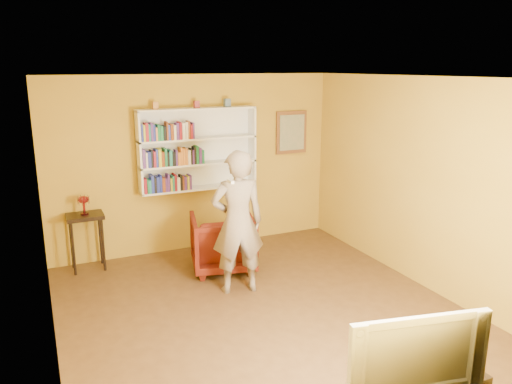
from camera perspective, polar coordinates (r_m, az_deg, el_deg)
room_shell at (r=5.59m, az=0.98°, el=-4.59°), size 5.30×5.80×2.88m
bookshelf at (r=7.64m, az=-6.78°, el=4.92°), size 1.80×0.29×1.23m
books_row_lower at (r=7.49m, az=-10.19°, el=0.96°), size 0.71×0.19×0.26m
books_row_middle at (r=7.44m, az=-9.54°, el=3.93°), size 0.92×0.19×0.27m
books_row_upper at (r=7.37m, az=-10.14°, el=6.79°), size 0.78×0.19×0.27m
ornament_left at (r=7.34m, az=-11.45°, el=9.65°), size 0.08×0.08×0.11m
ornament_centre at (r=7.50m, az=-6.82°, el=9.92°), size 0.08×0.08×0.10m
ornament_right at (r=7.66m, az=-3.32°, el=10.15°), size 0.09×0.09×0.12m
framed_painting at (r=8.30m, az=4.07°, el=6.81°), size 0.55×0.05×0.70m
console_table at (r=7.37m, az=-18.91°, el=-3.49°), size 0.50×0.38×0.81m
ruby_lustre at (r=7.28m, az=-19.11°, el=-1.01°), size 0.17×0.16×0.26m
armchair at (r=7.08m, az=-3.82°, el=-5.76°), size 1.03×1.05×0.80m
person at (r=6.24m, az=-2.12°, el=-3.49°), size 0.73×0.54×1.84m
game_remote at (r=5.79m, az=-2.94°, el=1.23°), size 0.04×0.15×0.04m
television at (r=4.04m, az=17.33°, el=-16.66°), size 1.09×0.36×0.63m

